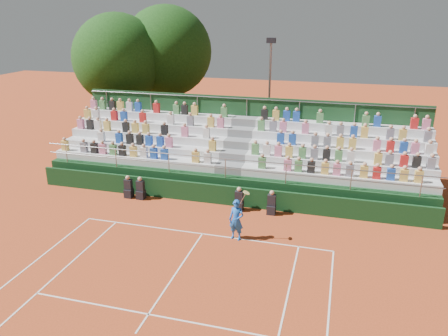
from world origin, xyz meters
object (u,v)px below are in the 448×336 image
(tree_west, at_px, (118,59))
(tree_east, at_px, (167,52))
(floodlight_mast, at_px, (270,84))
(tennis_player, at_px, (236,220))

(tree_west, relative_size, tree_east, 0.95)
(tree_east, distance_m, floodlight_mast, 8.21)
(tennis_player, xyz_separation_m, floodlight_mast, (-1.08, 13.63, 3.48))
(tennis_player, height_order, floodlight_mast, floodlight_mast)
(tennis_player, bearing_deg, tree_east, 121.13)
(tree_west, distance_m, tree_east, 3.70)
(tree_west, bearing_deg, floodlight_mast, 7.46)
(tennis_player, height_order, tree_east, tree_east)
(tree_east, bearing_deg, floodlight_mast, -8.85)
(tennis_player, relative_size, tree_west, 0.25)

